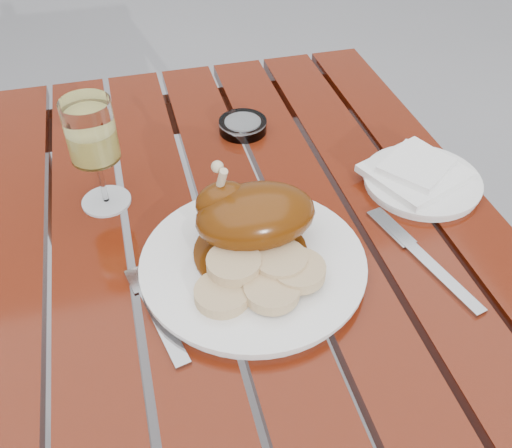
{
  "coord_description": "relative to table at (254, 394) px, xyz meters",
  "views": [
    {
      "loc": [
        -0.14,
        -0.57,
        1.34
      ],
      "look_at": [
        0.01,
        0.03,
        0.78
      ],
      "focal_mm": 40.0,
      "sensor_mm": 36.0,
      "label": 1
    }
  ],
  "objects": [
    {
      "name": "side_plate",
      "position": [
        0.31,
        0.09,
        0.38
      ],
      "size": [
        0.22,
        0.22,
        0.02
      ],
      "primitive_type": "cylinder",
      "rotation": [
        0.0,
        0.0,
        0.15
      ],
      "color": "white",
      "rests_on": "table"
    },
    {
      "name": "bread_dumplings",
      "position": [
        -0.01,
        -0.07,
        0.41
      ],
      "size": [
        0.18,
        0.12,
        0.03
      ],
      "color": "tan",
      "rests_on": "dinner_plate"
    },
    {
      "name": "roast_duck",
      "position": [
        -0.0,
        0.01,
        0.44
      ],
      "size": [
        0.18,
        0.16,
        0.12
      ],
      "color": "#562809",
      "rests_on": "dinner_plate"
    },
    {
      "name": "fork",
      "position": [
        -0.15,
        -0.08,
        0.38
      ],
      "size": [
        0.06,
        0.17,
        0.01
      ],
      "primitive_type": "cube",
      "rotation": [
        0.0,
        0.0,
        0.22
      ],
      "color": "gray",
      "rests_on": "table"
    },
    {
      "name": "dinner_plate",
      "position": [
        -0.01,
        -0.03,
        0.39
      ],
      "size": [
        0.35,
        0.35,
        0.02
      ],
      "primitive_type": "cylinder",
      "rotation": [
        0.0,
        0.0,
        -0.1
      ],
      "color": "white",
      "rests_on": "table"
    },
    {
      "name": "ashtray",
      "position": [
        0.06,
        0.32,
        0.39
      ],
      "size": [
        0.11,
        0.11,
        0.02
      ],
      "primitive_type": "cylinder",
      "rotation": [
        0.0,
        0.0,
        -0.27
      ],
      "color": "#B2B7BC",
      "rests_on": "table"
    },
    {
      "name": "table",
      "position": [
        0.0,
        0.0,
        0.0
      ],
      "size": [
        0.8,
        1.2,
        0.75
      ],
      "primitive_type": "cube",
      "color": "maroon",
      "rests_on": "ground"
    },
    {
      "name": "wine_glass",
      "position": [
        -0.2,
        0.18,
        0.47
      ],
      "size": [
        0.1,
        0.1,
        0.18
      ],
      "primitive_type": "cylinder",
      "rotation": [
        0.0,
        0.0,
        -0.38
      ],
      "color": "#EFE46C",
      "rests_on": "table"
    },
    {
      "name": "knife",
      "position": [
        0.24,
        -0.09,
        0.38
      ],
      "size": [
        0.06,
        0.2,
        0.01
      ],
      "primitive_type": "cube",
      "rotation": [
        0.0,
        0.0,
        0.23
      ],
      "color": "gray",
      "rests_on": "table"
    },
    {
      "name": "napkin",
      "position": [
        0.3,
        0.1,
        0.4
      ],
      "size": [
        0.19,
        0.18,
        0.01
      ],
      "primitive_type": "cube",
      "rotation": [
        0.0,
        0.0,
        0.38
      ],
      "color": "white",
      "rests_on": "side_plate"
    }
  ]
}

